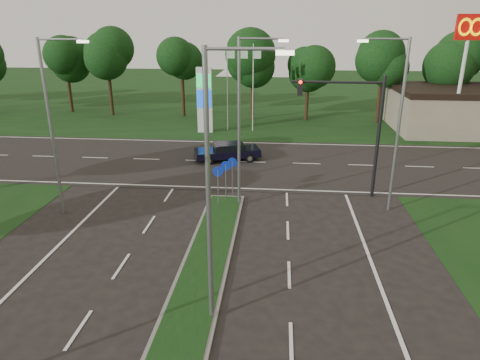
{
  "coord_description": "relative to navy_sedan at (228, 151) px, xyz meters",
  "views": [
    {
      "loc": [
        2.89,
        -6.09,
        9.49
      ],
      "look_at": [
        1.04,
        14.0,
        2.2
      ],
      "focal_mm": 32.0,
      "sensor_mm": 36.0,
      "label": 1
    }
  ],
  "objects": [
    {
      "name": "verge_far",
      "position": [
        0.85,
        30.66,
        -0.7
      ],
      "size": [
        160.0,
        50.0,
        0.02
      ],
      "primitive_type": "cube",
      "color": "black",
      "rests_on": "ground"
    },
    {
      "name": "cross_road",
      "position": [
        0.85,
        -0.34,
        -0.7
      ],
      "size": [
        160.0,
        12.0,
        0.02
      ],
      "primitive_type": "cube",
      "color": "black",
      "rests_on": "ground"
    },
    {
      "name": "median_kerb",
      "position": [
        0.85,
        -20.34,
        -0.64
      ],
      "size": [
        2.0,
        26.0,
        0.12
      ],
      "primitive_type": "cube",
      "color": "slate",
      "rests_on": "ground"
    },
    {
      "name": "streetlight_median_near",
      "position": [
        1.85,
        -18.34,
        4.38
      ],
      "size": [
        2.53,
        0.22,
        9.0
      ],
      "color": "gray",
      "rests_on": "ground"
    },
    {
      "name": "streetlight_median_far",
      "position": [
        1.85,
        -8.34,
        4.38
      ],
      "size": [
        2.53,
        0.22,
        9.0
      ],
      "color": "gray",
      "rests_on": "ground"
    },
    {
      "name": "streetlight_left_far",
      "position": [
        -7.45,
        -10.34,
        4.38
      ],
      "size": [
        2.53,
        0.22,
        9.0
      ],
      "color": "gray",
      "rests_on": "ground"
    },
    {
      "name": "streetlight_right_far",
      "position": [
        9.65,
        -8.34,
        4.38
      ],
      "size": [
        2.53,
        0.22,
        9.0
      ],
      "rotation": [
        0.0,
        0.0,
        3.14
      ],
      "color": "gray",
      "rests_on": "ground"
    },
    {
      "name": "traffic_signal",
      "position": [
        8.04,
        -6.34,
        3.95
      ],
      "size": [
        5.1,
        0.42,
        7.0
      ],
      "color": "black",
      "rests_on": "ground"
    },
    {
      "name": "median_signs",
      "position": [
        0.85,
        -7.94,
        1.01
      ],
      "size": [
        1.16,
        1.76,
        2.38
      ],
      "color": "gray",
      "rests_on": "ground"
    },
    {
      "name": "gas_pylon",
      "position": [
        -2.94,
        8.71,
        2.5
      ],
      "size": [
        5.8,
        1.26,
        8.0
      ],
      "color": "silver",
      "rests_on": "ground"
    },
    {
      "name": "mcdonalds_sign",
      "position": [
        18.85,
        7.63,
        7.29
      ],
      "size": [
        2.2,
        0.47,
        10.4
      ],
      "color": "silver",
      "rests_on": "ground"
    },
    {
      "name": "treeline_far",
      "position": [
        0.95,
        15.59,
        6.13
      ],
      "size": [
        6.0,
        6.0,
        9.9
      ],
      "color": "black",
      "rests_on": "ground"
    },
    {
      "name": "navy_sedan",
      "position": [
        0.0,
        0.0,
        0.0
      ],
      "size": [
        5.09,
        3.18,
        1.3
      ],
      "rotation": [
        0.0,
        0.0,
        1.85
      ],
      "color": "black",
      "rests_on": "ground"
    }
  ]
}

